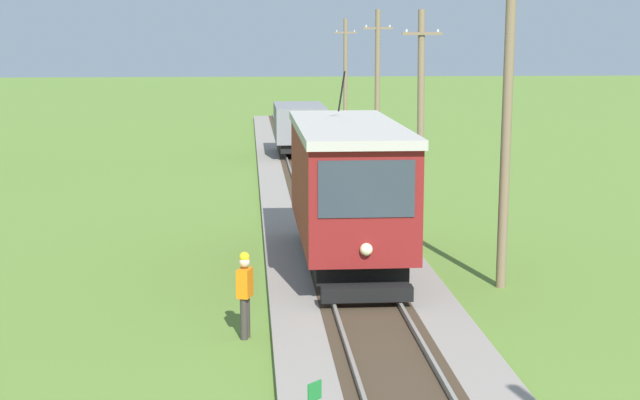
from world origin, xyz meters
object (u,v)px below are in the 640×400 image
freight_car (299,127)px  red_tram (347,187)px  utility_pole_near_tram (507,113)px  track_worker (245,291)px  utility_pole_distant (345,74)px  utility_pole_far (377,85)px  utility_pole_mid (421,106)px  gravel_pile (394,145)px

freight_car → red_tram: bearing=-90.0°
utility_pole_near_tram → track_worker: (-6.17, -3.46, -3.23)m
utility_pole_near_tram → track_worker: bearing=-150.7°
red_tram → utility_pole_distant: 35.76m
track_worker → red_tram: bearing=-96.7°
track_worker → freight_car: bearing=-76.6°
red_tram → utility_pole_far: bearing=80.3°
utility_pole_far → utility_pole_distant: size_ratio=1.03×
utility_pole_near_tram → utility_pole_far: 22.77m
freight_car → utility_pole_far: 4.74m
utility_pole_mid → utility_pole_distant: 26.35m
track_worker → gravel_pile: bearing=-85.6°
utility_pole_distant → red_tram: bearing=-95.7°
utility_pole_mid → gravel_pile: 14.97m
utility_pole_near_tram → track_worker: size_ratio=4.62×
freight_car → gravel_pile: bearing=9.5°
freight_car → utility_pole_mid: 14.38m
utility_pole_distant → freight_car: bearing=-105.7°
utility_pole_mid → track_worker: utility_pole_mid is taller
utility_pole_far → utility_pole_near_tram: bearing=-90.0°
utility_pole_mid → track_worker: size_ratio=3.87×
red_tram → utility_pole_near_tram: bearing=-30.6°
utility_pole_near_tram → utility_pole_far: utility_pole_near_tram is taller
red_tram → freight_car: bearing=90.0°
utility_pole_mid → utility_pole_distant: (0.00, 26.34, 0.05)m
gravel_pile → utility_pole_far: bearing=-112.4°
freight_car → utility_pole_mid: bearing=-75.6°
utility_pole_far → gravel_pile: size_ratio=3.32×
red_tram → gravel_pile: bearing=78.5°
freight_car → utility_pole_distant: (3.54, 12.55, 2.04)m
utility_pole_mid → track_worker: bearing=-112.7°
freight_car → utility_pole_distant: 13.20m
utility_pole_mid → red_tram: bearing=-111.0°
freight_car → utility_pole_distant: utility_pole_distant is taller
red_tram → utility_pole_near_tram: size_ratio=1.04×
freight_car → utility_pole_mid: (3.54, -13.79, 1.99)m
utility_pole_far → track_worker: utility_pole_far is taller
freight_car → utility_pole_far: size_ratio=0.72×
gravel_pile → track_worker: 30.31m
red_tram → gravel_pile: (4.83, 23.81, -1.65)m
utility_pole_far → utility_pole_distant: bearing=90.0°
utility_pole_mid → gravel_pile: utility_pole_mid is taller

